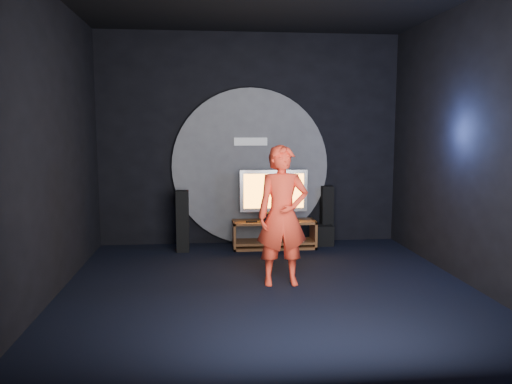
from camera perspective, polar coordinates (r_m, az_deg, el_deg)
The scene contains 14 objects.
floor at distance 6.20m, azimuth 1.44°, elevation -10.90°, with size 5.00×5.00×0.00m, color black.
back_wall at distance 8.38m, azimuth -0.69°, elevation 6.01°, with size 5.00×0.04×3.50m, color black.
front_wall at distance 3.43m, azimuth 6.81°, elevation 4.17°, with size 5.00×0.04×3.50m, color black.
left_wall at distance 6.10m, azimuth -22.58°, elevation 4.99°, with size 0.04×5.00×3.50m, color black.
right_wall at distance 6.69m, azimuth 23.35°, elevation 5.10°, with size 0.04×5.00×3.50m, color black.
wall_disc_panel at distance 8.35m, azimuth -0.65°, elevation 2.92°, with size 2.60×0.11×2.60m.
media_console at distance 8.16m, azimuth 2.12°, elevation -5.04°, with size 1.34×0.45×0.45m.
tv at distance 8.10m, azimuth 2.03°, elevation -0.08°, with size 1.10×0.22×0.82m.
center_speaker at distance 7.98m, azimuth 2.19°, elevation -2.90°, with size 0.40×0.15×0.15m, color black.
remote at distance 7.94m, azimuth -0.52°, elevation -3.42°, with size 0.18×0.05×0.02m, color black.
tower_speaker_left at distance 7.94m, azimuth -8.39°, elevation -3.32°, with size 0.19×0.22×0.97m, color black.
tower_speaker_right at distance 8.56m, azimuth 8.08°, elevation -2.54°, with size 0.19×0.22×0.97m, color black.
subwoofer at distance 8.44m, azimuth 7.70°, elevation -4.90°, with size 0.30×0.30×0.33m, color black.
player at distance 6.15m, azimuth 3.04°, elevation -2.72°, with size 0.63×0.42×1.73m, color red.
Camera 1 is at (-0.75, -5.84, 1.93)m, focal length 35.00 mm.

